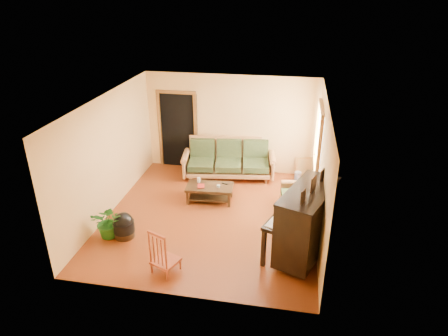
% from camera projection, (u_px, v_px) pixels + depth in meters
% --- Properties ---
extents(floor, '(5.00, 5.00, 0.00)m').
position_uv_depth(floor, '(211.00, 216.00, 8.78)').
color(floor, '#59210B').
rests_on(floor, ground).
extents(doorway, '(1.08, 0.16, 2.05)m').
position_uv_depth(doorway, '(178.00, 131.00, 10.80)').
color(doorway, black).
rests_on(doorway, floor).
extents(window, '(0.12, 1.36, 1.46)m').
position_uv_depth(window, '(319.00, 138.00, 8.94)').
color(window, white).
rests_on(window, right_wall).
extents(sofa, '(2.45, 1.29, 1.00)m').
position_uv_depth(sofa, '(229.00, 160.00, 10.35)').
color(sofa, '#976037').
rests_on(sofa, floor).
extents(coffee_table, '(1.11, 0.65, 0.39)m').
position_uv_depth(coffee_table, '(210.00, 193.00, 9.33)').
color(coffee_table, black).
rests_on(coffee_table, floor).
extents(armchair, '(0.84, 0.87, 0.77)m').
position_uv_depth(armchair, '(295.00, 193.00, 8.95)').
color(armchair, '#976037').
rests_on(armchair, floor).
extents(piano, '(1.42, 1.80, 1.39)m').
position_uv_depth(piano, '(306.00, 224.00, 7.24)').
color(piano, black).
rests_on(piano, floor).
extents(footstool, '(0.56, 0.56, 0.40)m').
position_uv_depth(footstool, '(124.00, 228.00, 8.00)').
color(footstool, black).
rests_on(footstool, floor).
extents(red_chair, '(0.56, 0.58, 0.89)m').
position_uv_depth(red_chair, '(165.00, 250.00, 6.93)').
color(red_chair, maroon).
rests_on(red_chair, floor).
extents(leaning_frame, '(0.43, 0.21, 0.56)m').
position_uv_depth(leaning_frame, '(304.00, 167.00, 10.46)').
color(leaning_frame, '#AC7939').
rests_on(leaning_frame, floor).
extents(ceramic_crock, '(0.22, 0.22, 0.22)m').
position_uv_depth(ceramic_crock, '(298.00, 176.00, 10.35)').
color(ceramic_crock, '#3756A5').
rests_on(ceramic_crock, floor).
extents(potted_plant, '(0.65, 0.57, 0.69)m').
position_uv_depth(potted_plant, '(109.00, 222.00, 7.94)').
color(potted_plant, '#1D5C1A').
rests_on(potted_plant, floor).
extents(book, '(0.20, 0.24, 0.02)m').
position_uv_depth(book, '(198.00, 186.00, 9.21)').
color(book, maroon).
rests_on(book, coffee_table).
extents(candle, '(0.08, 0.08, 0.12)m').
position_uv_depth(candle, '(199.00, 180.00, 9.39)').
color(candle, silver).
rests_on(candle, coffee_table).
extents(glass_jar, '(0.11, 0.11, 0.05)m').
position_uv_depth(glass_jar, '(218.00, 186.00, 9.18)').
color(glass_jar, silver).
rests_on(glass_jar, coffee_table).
extents(remote, '(0.17, 0.11, 0.02)m').
position_uv_depth(remote, '(225.00, 184.00, 9.34)').
color(remote, black).
rests_on(remote, coffee_table).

